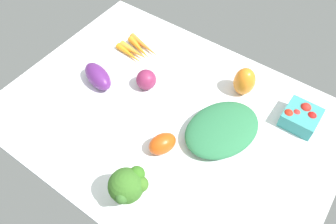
% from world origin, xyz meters
% --- Properties ---
extents(tablecloth, '(1.04, 0.76, 0.02)m').
position_xyz_m(tablecloth, '(0.00, 0.00, 0.01)').
color(tablecloth, white).
rests_on(tablecloth, ground).
extents(berry_basket, '(0.10, 0.10, 0.06)m').
position_xyz_m(berry_basket, '(-0.34, -0.22, 0.05)').
color(berry_basket, teal).
rests_on(berry_basket, tablecloth).
extents(red_onion_center, '(0.07, 0.07, 0.07)m').
position_xyz_m(red_onion_center, '(0.13, -0.06, 0.05)').
color(red_onion_center, '#83254C').
rests_on(red_onion_center, tablecloth).
extents(bell_pepper_orange, '(0.09, 0.09, 0.10)m').
position_xyz_m(bell_pepper_orange, '(-0.14, -0.22, 0.07)').
color(bell_pepper_orange, orange).
rests_on(bell_pepper_orange, tablecloth).
extents(eggplant, '(0.14, 0.10, 0.07)m').
position_xyz_m(eggplant, '(0.27, 0.02, 0.05)').
color(eggplant, '#5D2471').
rests_on(eggplant, tablecloth).
extents(roma_tomato, '(0.09, 0.10, 0.06)m').
position_xyz_m(roma_tomato, '(-0.06, 0.11, 0.05)').
color(roma_tomato, '#D24B12').
rests_on(roma_tomato, tablecloth).
extents(carrot_bunch, '(0.16, 0.12, 0.03)m').
position_xyz_m(carrot_bunch, '(0.26, -0.17, 0.03)').
color(carrot_bunch, orange).
rests_on(carrot_bunch, tablecloth).
extents(broccoli_head, '(0.09, 0.10, 0.13)m').
position_xyz_m(broccoli_head, '(-0.08, 0.28, 0.10)').
color(broccoli_head, '#9FBC8B').
rests_on(broccoli_head, tablecloth).
extents(leafy_greens_clump, '(0.25, 0.29, 0.05)m').
position_xyz_m(leafy_greens_clump, '(-0.17, -0.04, 0.05)').
color(leafy_greens_clump, '#2C7346').
rests_on(leafy_greens_clump, tablecloth).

